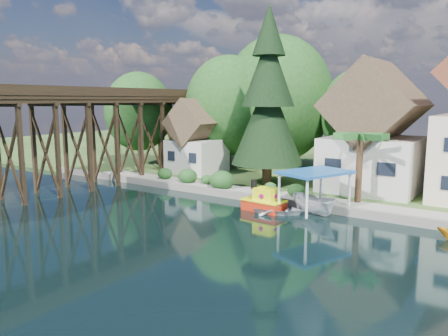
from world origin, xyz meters
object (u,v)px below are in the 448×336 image
(trestle_bridge, at_px, (94,130))
(tugboat, at_px, (264,202))
(palm_tree, at_px, (361,138))
(shed, at_px, (197,141))
(conifer, at_px, (268,100))
(boat_white_a, at_px, (279,208))
(house_left, at_px, (375,136))
(boat_canopy, at_px, (314,196))

(trestle_bridge, xyz_separation_m, tugboat, (17.98, 0.76, -4.67))
(palm_tree, distance_m, tugboat, 8.48)
(shed, relative_size, tugboat, 2.39)
(conifer, bearing_deg, boat_white_a, -54.87)
(boat_white_a, bearing_deg, trestle_bridge, 74.05)
(trestle_bridge, distance_m, house_left, 25.42)
(house_left, relative_size, conifer, 0.69)
(conifer, bearing_deg, trestle_bridge, -153.01)
(tugboat, distance_m, boat_white_a, 1.33)
(house_left, xyz_separation_m, conifer, (-8.47, -3.43, 2.99))
(shed, xyz_separation_m, boat_canopy, (16.39, -7.34, -2.48))
(shed, xyz_separation_m, boat_white_a, (14.27, -8.67, -3.46))
(trestle_bridge, xyz_separation_m, palm_tree, (23.56, 5.13, 0.00))
(house_left, bearing_deg, boat_white_a, -110.15)
(boat_white_a, bearing_deg, palm_tree, -61.71)
(house_left, bearing_deg, trestle_bridge, -154.79)
(shed, bearing_deg, conifer, -11.44)
(trestle_bridge, height_order, boat_white_a, trestle_bridge)
(conifer, relative_size, boat_canopy, 2.76)
(tugboat, bearing_deg, shed, 146.57)
(trestle_bridge, relative_size, palm_tree, 7.95)
(boat_white_a, bearing_deg, shed, 40.81)
(trestle_bridge, bearing_deg, tugboat, 2.41)
(house_left, distance_m, boat_white_a, 11.83)
(tugboat, bearing_deg, conifer, 117.50)
(palm_tree, relative_size, tugboat, 1.69)
(trestle_bridge, height_order, house_left, house_left)
(palm_tree, bearing_deg, trestle_bridge, -167.71)
(house_left, distance_m, palm_tree, 5.73)
(palm_tree, bearing_deg, house_left, 95.58)
(conifer, bearing_deg, tugboat, -62.50)
(boat_white_a, relative_size, boat_canopy, 0.62)
(trestle_bridge, distance_m, tugboat, 18.59)
(tugboat, relative_size, boat_canopy, 0.57)
(shed, bearing_deg, palm_tree, -12.74)
(house_left, bearing_deg, tugboat, -116.48)
(trestle_bridge, bearing_deg, house_left, 25.21)
(house_left, relative_size, palm_tree, 1.98)
(conifer, xyz_separation_m, tugboat, (3.46, -6.64, -7.45))
(conifer, xyz_separation_m, boat_canopy, (6.87, -5.41, -6.79))
(shed, distance_m, boat_canopy, 18.13)
(trestle_bridge, height_order, palm_tree, trestle_bridge)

